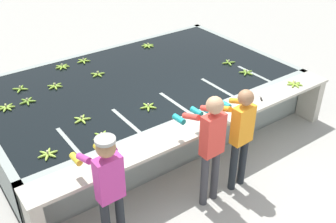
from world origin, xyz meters
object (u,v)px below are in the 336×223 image
Objects in this scene: banana_bunch_floating_13 at (246,72)px; banana_bunch_ledge_0 at (295,84)px; knife_0 at (108,165)px; worker_1 at (210,141)px; worker_0 at (108,184)px; banana_bunch_floating_4 at (20,89)px; banana_bunch_floating_11 at (55,86)px; banana_bunch_floating_6 at (148,46)px; knife_1 at (261,97)px; banana_bunch_floating_9 at (148,107)px; banana_bunch_floating_1 at (98,74)px; banana_bunch_floating_3 at (48,154)px; banana_bunch_floating_8 at (83,61)px; banana_bunch_floating_0 at (82,119)px; banana_bunch_floating_2 at (27,101)px; banana_bunch_floating_12 at (229,63)px; banana_bunch_floating_7 at (62,67)px; worker_2 at (240,131)px; banana_bunch_floating_5 at (102,136)px; banana_bunch_floating_10 at (6,107)px.

banana_bunch_ledge_0 is (0.35, -0.84, 0.00)m from banana_bunch_floating_13.
worker_1 is at bearing -22.80° from knife_0.
worker_0 is at bearing 177.10° from worker_1.
banana_bunch_floating_11 is at bearing -25.30° from banana_bunch_floating_4.
banana_bunch_floating_6 reaches higher than knife_1.
banana_bunch_floating_9 is at bearing 154.08° from knife_1.
banana_bunch_floating_3 is (-1.65, -1.79, -0.00)m from banana_bunch_floating_1.
banana_bunch_floating_3 is at bearing -124.23° from banana_bunch_floating_8.
banana_bunch_floating_0 and banana_bunch_floating_8 have the same top height.
worker_0 reaches higher than banana_bunch_floating_1.
banana_bunch_floating_3 is 1.78m from banana_bunch_floating_9.
banana_bunch_floating_2 is 1.99m from banana_bunch_floating_9.
banana_bunch_ledge_0 is at bearing -28.18° from banana_bunch_floating_2.
banana_bunch_floating_1 is (1.33, 2.90, -0.13)m from worker_0.
banana_bunch_floating_2 and banana_bunch_floating_12 have the same top height.
banana_bunch_ledge_0 is (4.02, -2.16, 0.00)m from banana_bunch_floating_2.
knife_0 is at bearing -84.84° from banana_bunch_floating_4.
banana_bunch_floating_11 is (-0.87, -0.70, -0.00)m from banana_bunch_floating_8.
banana_bunch_floating_12 is at bearing -32.45° from banana_bunch_floating_7.
banana_bunch_floating_3 and banana_bunch_floating_12 have the same top height.
worker_0 is 5.61× the size of knife_1.
knife_0 is at bearing -178.35° from knife_1.
banana_bunch_floating_7 is (-1.92, 0.06, 0.00)m from banana_bunch_floating_6.
banana_bunch_floating_2 is at bearing 127.44° from worker_2.
banana_bunch_floating_8 is 0.99× the size of banana_bunch_ledge_0.
banana_bunch_floating_1 is 2.97m from knife_1.
banana_bunch_floating_2 and banana_bunch_floating_13 have the same top height.
worker_1 reaches higher than banana_bunch_floating_4.
banana_bunch_floating_11 is at bearing 121.13° from banana_bunch_floating_9.
worker_0 is at bearing -172.72° from banana_bunch_ledge_0.
banana_bunch_ledge_0 is 0.82× the size of knife_0.
worker_1 is 1.38m from knife_0.
banana_bunch_floating_3 is 3.94m from banana_bunch_floating_13.
banana_bunch_floating_1 is at bearing 94.13° from banana_bunch_floating_9.
banana_bunch_floating_12 reaches higher than knife_1.
banana_bunch_floating_11 is (0.05, 1.84, -0.00)m from banana_bunch_floating_5.
worker_2 is 3.06m from banana_bunch_floating_1.
banana_bunch_floating_11 is (-2.34, -0.62, 0.00)m from banana_bunch_floating_6.
banana_bunch_floating_3 is 3.98m from banana_bunch_floating_6.
banana_bunch_floating_12 is at bearing 22.25° from knife_0.
banana_bunch_floating_8 is 1.00× the size of banana_bunch_floating_13.
banana_bunch_floating_8 is at bearing 91.68° from worker_1.
banana_bunch_floating_2 is 0.62m from banana_bunch_floating_11.
banana_bunch_floating_10 is (-2.44, 2.74, -0.10)m from worker_2.
banana_bunch_floating_9 is at bearing -50.86° from banana_bunch_floating_4.
banana_bunch_floating_3 is at bearing 129.47° from knife_0.
banana_bunch_floating_10 is at bearing 105.82° from knife_0.
banana_bunch_floating_0 is 2.02m from banana_bunch_floating_7.
banana_bunch_floating_7 is 1.00× the size of banana_bunch_floating_11.
worker_2 reaches higher than banana_bunch_floating_10.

